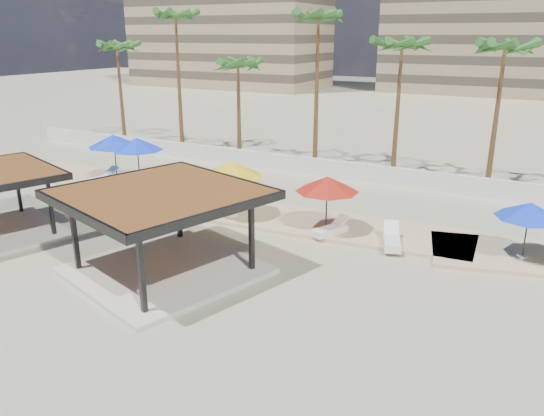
{
  "coord_description": "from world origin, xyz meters",
  "views": [
    {
      "loc": [
        12.4,
        -16.07,
        9.18
      ],
      "look_at": [
        1.15,
        4.66,
        1.4
      ],
      "focal_mm": 35.0,
      "sensor_mm": 36.0,
      "label": 1
    }
  ],
  "objects_px": {
    "lounger_a": "(100,180)",
    "lounger_b": "(330,230)",
    "umbrella_c": "(327,184)",
    "lounger_c": "(392,241)",
    "pavilion_central": "(162,224)",
    "umbrella_a": "(114,141)"
  },
  "relations": [
    {
      "from": "umbrella_a",
      "to": "lounger_c",
      "type": "distance_m",
      "value": 19.26
    },
    {
      "from": "lounger_c",
      "to": "lounger_a",
      "type": "bearing_deg",
      "value": 66.64
    },
    {
      "from": "pavilion_central",
      "to": "lounger_c",
      "type": "relative_size",
      "value": 3.78
    },
    {
      "from": "umbrella_c",
      "to": "lounger_c",
      "type": "xyz_separation_m",
      "value": [
        3.31,
        -0.27,
        -2.11
      ]
    },
    {
      "from": "lounger_a",
      "to": "lounger_c",
      "type": "relative_size",
      "value": 1.12
    },
    {
      "from": "umbrella_c",
      "to": "lounger_c",
      "type": "relative_size",
      "value": 1.77
    },
    {
      "from": "lounger_a",
      "to": "lounger_b",
      "type": "xyz_separation_m",
      "value": [
        16.15,
        -1.26,
        -0.04
      ]
    },
    {
      "from": "umbrella_a",
      "to": "lounger_b",
      "type": "xyz_separation_m",
      "value": [
        15.99,
        -2.56,
        -2.33
      ]
    },
    {
      "from": "lounger_b",
      "to": "lounger_c",
      "type": "bearing_deg",
      "value": -66.01
    },
    {
      "from": "umbrella_c",
      "to": "lounger_a",
      "type": "bearing_deg",
      "value": 176.45
    },
    {
      "from": "umbrella_c",
      "to": "lounger_a",
      "type": "xyz_separation_m",
      "value": [
        -15.8,
        0.98,
        -2.09
      ]
    },
    {
      "from": "umbrella_c",
      "to": "lounger_a",
      "type": "distance_m",
      "value": 15.97
    },
    {
      "from": "lounger_b",
      "to": "lounger_c",
      "type": "relative_size",
      "value": 0.9
    },
    {
      "from": "umbrella_c",
      "to": "lounger_b",
      "type": "distance_m",
      "value": 2.18
    },
    {
      "from": "umbrella_a",
      "to": "lounger_c",
      "type": "xyz_separation_m",
      "value": [
        18.95,
        -2.56,
        -2.31
      ]
    },
    {
      "from": "umbrella_a",
      "to": "umbrella_c",
      "type": "relative_size",
      "value": 0.97
    },
    {
      "from": "umbrella_a",
      "to": "lounger_b",
      "type": "distance_m",
      "value": 16.36
    },
    {
      "from": "lounger_a",
      "to": "lounger_c",
      "type": "height_order",
      "value": "lounger_a"
    },
    {
      "from": "pavilion_central",
      "to": "umbrella_a",
      "type": "distance_m",
      "value": 14.97
    },
    {
      "from": "umbrella_c",
      "to": "lounger_c",
      "type": "distance_m",
      "value": 3.93
    },
    {
      "from": "pavilion_central",
      "to": "umbrella_a",
      "type": "relative_size",
      "value": 2.21
    },
    {
      "from": "umbrella_c",
      "to": "lounger_b",
      "type": "xyz_separation_m",
      "value": [
        0.35,
        -0.28,
        -2.13
      ]
    }
  ]
}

